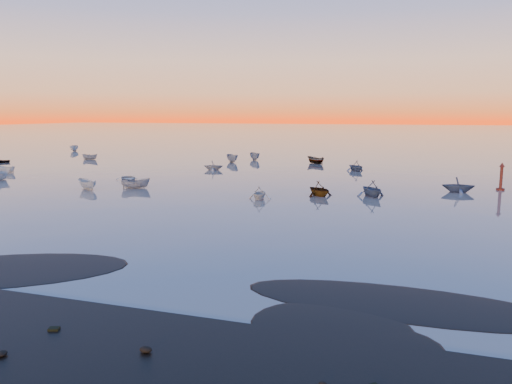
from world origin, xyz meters
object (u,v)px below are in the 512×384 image
at_px(boat_near_left, 128,181).
at_px(boat_near_right, 372,196).
at_px(boat_near_center, 136,188).
at_px(channel_marker, 501,179).

xyz_separation_m(boat_near_left, boat_near_right, (33.32, -2.84, 0.00)).
relative_size(boat_near_center, boat_near_right, 0.90).
bearing_deg(boat_near_left, boat_near_right, -46.20).
bearing_deg(boat_near_right, boat_near_left, -41.94).
bearing_deg(channel_marker, boat_near_left, -171.94).
bearing_deg(boat_near_left, boat_near_center, -92.02).
bearing_deg(boat_near_right, boat_near_center, -31.21).
bearing_deg(boat_near_right, channel_marker, 176.53).
distance_m(boat_near_right, channel_marker, 17.42).
distance_m(boat_near_left, channel_marker, 48.28).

